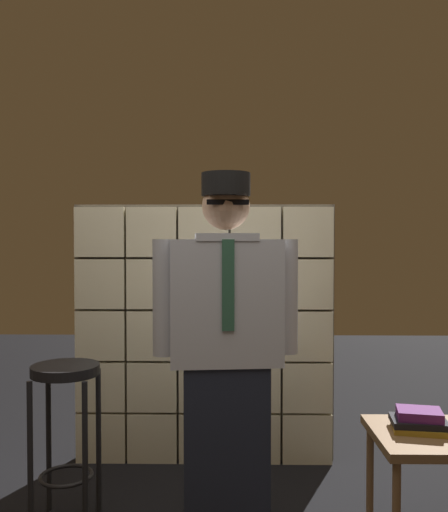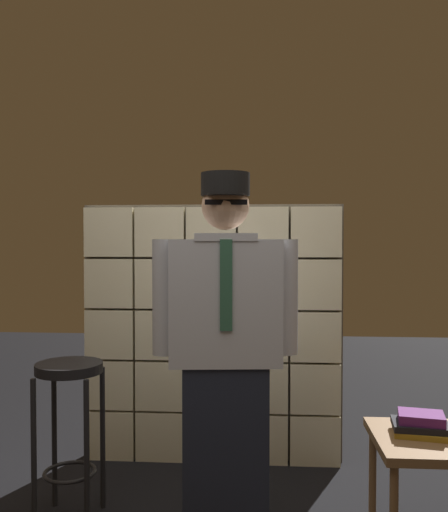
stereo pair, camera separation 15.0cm
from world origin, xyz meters
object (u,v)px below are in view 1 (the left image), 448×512
at_px(book_stack, 419,421).
at_px(standing_person, 226,349).
at_px(bar_stool, 66,406).
at_px(side_table, 431,449).

bearing_deg(book_stack, standing_person, 174.73).
relative_size(standing_person, book_stack, 6.48).
distance_m(bar_stool, side_table, 1.77).
xyz_separation_m(side_table, book_stack, (-0.04, 0.03, 0.12)).
height_order(standing_person, side_table, standing_person).
bearing_deg(book_stack, bar_stool, 173.23).
distance_m(bar_stool, book_stack, 1.71).
bearing_deg(side_table, book_stack, 147.39).
distance_m(standing_person, book_stack, 0.95).
height_order(bar_stool, book_stack, bar_stool).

